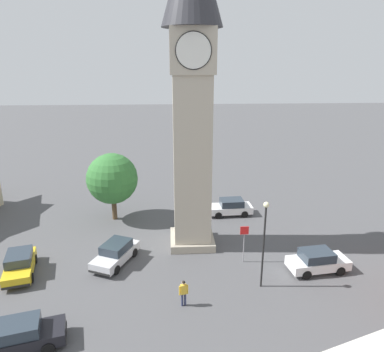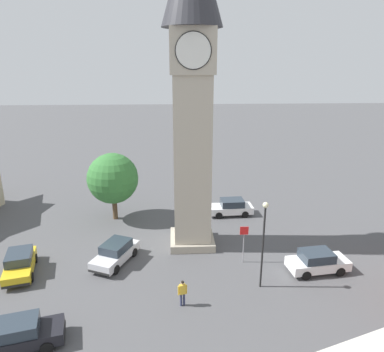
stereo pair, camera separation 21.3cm
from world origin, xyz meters
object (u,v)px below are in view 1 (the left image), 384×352
clock_tower (192,67)px  tree (112,179)px  car_blue_kerb (116,253)px  car_black_far (20,264)px  lamp_post (264,233)px  car_red_corner (230,207)px  car_silver_kerb (21,335)px  road_sign (244,238)px  pedestrian (184,291)px  car_white_side (318,261)px

clock_tower → tree: 12.79m
car_blue_kerb → car_black_far: 6.36m
clock_tower → lamp_post: (4.06, -5.99, -9.65)m
clock_tower → tree: (-6.80, 5.06, -9.58)m
car_black_far → lamp_post: lamp_post is taller
car_red_corner → tree: bearing=-178.5°
car_silver_kerb → tree: (2.38, 15.40, 3.13)m
car_silver_kerb → road_sign: 14.70m
car_silver_kerb → car_red_corner: size_ratio=1.05×
car_silver_kerb → car_black_far: (-2.70, 6.73, 0.00)m
car_red_corner → car_black_far: same height
car_silver_kerb → car_red_corner: same height
clock_tower → car_black_far: size_ratio=5.20×
pedestrian → car_silver_kerb: bearing=-161.4°
lamp_post → car_black_far: bearing=171.5°
car_white_side → tree: tree is taller
car_blue_kerb → tree: bearing=98.8°
car_blue_kerb → car_white_side: 14.11m
lamp_post → tree: bearing=134.5°
pedestrian → road_sign: size_ratio=0.60×
car_blue_kerb → pedestrian: (4.66, -5.04, 0.25)m
car_blue_kerb → tree: tree is taller
clock_tower → car_blue_kerb: clock_tower is taller
car_white_side → car_red_corner: bearing=114.2°
car_red_corner → car_black_far: (-15.83, -8.95, 0.00)m
car_red_corner → car_black_far: 18.19m
clock_tower → road_sign: (3.51, -3.02, -11.57)m
tree → car_black_far: bearing=-120.4°
lamp_post → car_white_side: bearing=19.6°
car_blue_kerb → car_red_corner: (9.57, 7.88, 0.00)m
car_red_corner → road_sign: bearing=-93.0°
car_red_corner → car_white_side: 10.75m
clock_tower → road_sign: size_ratio=8.21×
pedestrian → tree: tree is taller
car_black_far → road_sign: 15.44m
car_blue_kerb → pedestrian: size_ratio=2.64×
car_blue_kerb → clock_tower: bearing=24.3°
car_silver_kerb → road_sign: size_ratio=1.58×
tree → lamp_post: size_ratio=1.06×
pedestrian → lamp_post: (5.03, 1.58, 2.81)m
car_red_corner → car_white_side: size_ratio=0.98×
car_black_far → lamp_post: size_ratio=0.76×
car_blue_kerb → lamp_post: size_ratio=0.76×
car_red_corner → tree: tree is taller
clock_tower → car_blue_kerb: size_ratio=5.15×
lamp_post → car_red_corner: bearing=90.6°
pedestrian → car_blue_kerb: bearing=132.7°
car_red_corner → pedestrian: bearing=-110.8°
car_silver_kerb → pedestrian: pedestrian is taller
car_silver_kerb → pedestrian: (8.22, 2.77, 0.25)m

